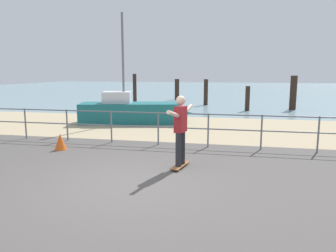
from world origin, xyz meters
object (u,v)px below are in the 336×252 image
Objects in this scene: skateboard at (180,165)px; skateboarder at (181,126)px; traffic_cone at (60,142)px; sailboat at (135,112)px.

skateboarder is (-0.00, -0.00, 0.95)m from skateboard.
skateboard is at bearing -15.44° from traffic_cone.
traffic_cone is (-3.73, 1.03, 0.18)m from skateboard.
sailboat is at bearing 116.57° from skateboarder.
sailboat is 7.05m from skateboarder.
skateboarder reaches higher than traffic_cone.
sailboat reaches higher than traffic_cone.
sailboat is 10.13× the size of traffic_cone.
skateboard is (3.14, -6.29, -0.45)m from sailboat.
sailboat is at bearing 116.57° from skateboard.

